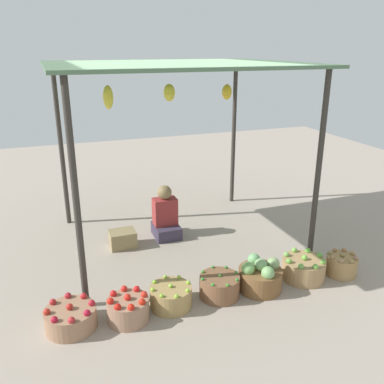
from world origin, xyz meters
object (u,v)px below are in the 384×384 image
Objects in this scene: basket_cabbages at (260,276)px; basket_potatoes at (342,265)px; basket_red_tomatoes at (128,309)px; basket_limes at (171,297)px; basket_green_apples at (303,268)px; basket_red_apples at (71,318)px; vendor_person at (166,217)px; basket_green_chilies at (219,286)px; wooden_crate_near_vendor at (123,239)px.

basket_cabbages is 1.11m from basket_potatoes.
basket_limes is at bearing 8.86° from basket_red_tomatoes.
basket_green_apples is (0.61, 0.03, -0.03)m from basket_cabbages.
basket_limes is (1.05, -0.00, 0.01)m from basket_red_apples.
basket_potatoes is at bearing -2.16° from basket_limes.
vendor_person is 2.50m from basket_potatoes.
basket_potatoes is (2.18, -0.08, 0.01)m from basket_limes.
basket_green_chilies is 0.50m from basket_cabbages.
wooden_crate_near_vendor is at bearing 128.54° from basket_cabbages.
basket_limes is at bearing -104.91° from vendor_person.
basket_limes is at bearing -82.27° from wooden_crate_near_vendor.
basket_green_apples reaches higher than wooden_crate_near_vendor.
basket_green_chilies is (1.05, 0.07, -0.00)m from basket_red_tomatoes.
basket_red_apples is at bearing -117.76° from wooden_crate_near_vendor.
vendor_person is at bearing 75.09° from basket_limes.
basket_potatoes is at bearing -46.28° from vendor_person.
vendor_person reaches higher than basket_limes.
basket_potatoes is (1.11, -0.05, -0.04)m from basket_cabbages.
basket_red_tomatoes is at bearing -117.65° from vendor_person.
vendor_person reaches higher than basket_cabbages.
basket_potatoes is 2.91m from wooden_crate_near_vendor.
basket_red_apples is 1.42× the size of wooden_crate_near_vendor.
basket_cabbages is at bearing -0.85° from basket_red_apples.
basket_green_chilies is (0.57, -0.00, 0.01)m from basket_limes.
vendor_person is 2.12m from basket_green_apples.
basket_red_tomatoes is 0.96× the size of basket_green_chilies.
basket_green_chilies is 0.87× the size of basket_green_apples.
basket_red_apples is 0.57m from basket_red_tomatoes.
basket_green_apples is at bearing -0.08° from basket_red_apples.
vendor_person is 1.73m from basket_green_chilies.
basket_cabbages is 1.34× the size of basket_potatoes.
basket_cabbages reaches higher than basket_limes.
basket_red_tomatoes is 0.49m from basket_limes.
basket_red_tomatoes reaches higher than wooden_crate_near_vendor.
basket_limes is 0.88× the size of basket_green_apples.
basket_green_chilies is at bearing 179.99° from basket_green_apples.
basket_limes reaches higher than wooden_crate_near_vendor.
vendor_person reaches higher than wooden_crate_near_vendor.
basket_red_apples is at bearing 172.36° from basket_red_tomatoes.
basket_limes is 1.01× the size of basket_green_chilies.
vendor_person is 2.29m from basket_red_apples.
basket_potatoes is (1.61, -0.08, 0.00)m from basket_green_chilies.
basket_green_chilies is at bearing 3.92° from basket_red_tomatoes.
basket_green_apples is (1.11, -0.00, 0.01)m from basket_green_chilies.
basket_green_chilies is at bearing -0.13° from basket_red_apples.
basket_red_tomatoes is 2.16m from basket_green_apples.
basket_red_tomatoes is 1.20× the size of wooden_crate_near_vendor.
basket_green_chilies is 1.77m from wooden_crate_near_vendor.
basket_red_apples is (-1.50, -1.72, -0.18)m from vendor_person.
basket_potatoes is at bearing -0.15° from basket_red_tomatoes.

